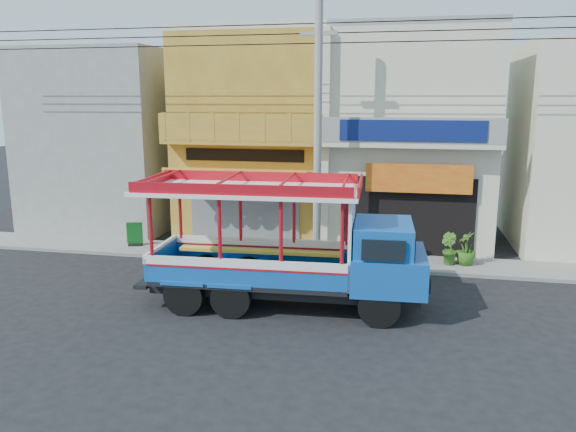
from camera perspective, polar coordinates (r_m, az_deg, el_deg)
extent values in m
plane|color=black|center=(16.03, 4.62, -8.63)|extent=(90.00, 90.00, 0.00)
cube|color=slate|center=(19.79, 6.08, -4.46)|extent=(30.00, 2.00, 0.12)
cube|color=#A37224|center=(23.68, -2.47, 8.00)|extent=(6.00, 6.00, 8.00)
cube|color=#595B5E|center=(21.14, -4.41, 0.38)|extent=(4.20, 0.10, 2.60)
cube|color=orange|center=(20.18, -5.06, 4.57)|extent=(5.20, 1.50, 0.31)
cube|color=#A37224|center=(20.46, -4.79, 7.49)|extent=(6.00, 0.70, 0.18)
cube|color=#A37224|center=(20.14, -5.06, 8.98)|extent=(6.00, 0.12, 0.95)
cube|color=black|center=(20.81, -4.51, 6.18)|extent=(4.50, 0.04, 0.45)
cube|color=beige|center=(23.76, -2.56, 17.96)|extent=(6.00, 6.00, 0.24)
cube|color=beige|center=(22.97, 12.34, 7.61)|extent=(6.00, 6.00, 8.00)
cube|color=black|center=(20.31, 12.07, -0.04)|extent=(4.60, 0.12, 2.80)
cube|color=orange|center=(19.80, 13.12, 3.72)|extent=(3.60, 0.05, 1.00)
cube|color=beige|center=(19.62, 12.40, 7.07)|extent=(6.00, 0.70, 0.18)
cube|color=gray|center=(19.29, 12.47, 8.47)|extent=(6.00, 0.12, 0.85)
cube|color=navy|center=(19.22, 12.47, 8.46)|extent=(4.80, 0.06, 0.70)
cube|color=gray|center=(23.05, 12.81, 17.87)|extent=(6.00, 6.00, 0.24)
cube|color=beige|center=(20.02, 3.71, 7.26)|extent=(0.35, 0.30, 8.00)
cube|color=gray|center=(26.30, -17.55, 7.41)|extent=(6.00, 6.00, 7.60)
cylinder|color=gray|center=(18.46, 3.04, 8.43)|extent=(0.26, 0.26, 9.00)
cube|color=gray|center=(18.53, 3.16, 18.05)|extent=(1.20, 0.12, 0.12)
cylinder|color=black|center=(18.37, 6.37, 17.11)|extent=(28.00, 0.04, 0.04)
cylinder|color=black|center=(18.40, 6.39, 18.04)|extent=(28.00, 0.04, 0.04)
cylinder|color=black|center=(18.44, 6.42, 18.96)|extent=(28.00, 0.04, 0.04)
cylinder|color=black|center=(14.32, 9.25, -9.07)|extent=(1.07, 0.34, 1.06)
cylinder|color=black|center=(16.21, 9.26, -6.54)|extent=(1.07, 0.34, 1.06)
cylinder|color=black|center=(14.77, -5.81, -8.30)|extent=(1.07, 0.34, 1.06)
cylinder|color=black|center=(16.61, -4.04, -5.95)|extent=(1.07, 0.34, 1.06)
cylinder|color=black|center=(15.13, -10.50, -7.94)|extent=(1.07, 0.34, 1.06)
cylinder|color=black|center=(16.93, -8.24, -5.70)|extent=(1.07, 0.34, 1.06)
cube|color=black|center=(15.41, -0.26, -6.95)|extent=(7.17, 2.07, 0.30)
cube|color=blue|center=(15.05, 10.15, -5.29)|extent=(2.01, 2.41, 0.95)
cube|color=blue|center=(14.82, 9.66, -2.15)|extent=(1.58, 2.20, 0.79)
cube|color=black|center=(14.86, 12.50, -2.43)|extent=(0.15, 1.86, 0.58)
cube|color=black|center=(15.50, -3.46, -6.04)|extent=(5.33, 2.56, 0.13)
cube|color=blue|center=(14.35, -4.45, -5.99)|extent=(5.23, 0.33, 0.63)
cube|color=white|center=(14.26, -4.47, -4.90)|extent=(5.23, 0.34, 0.23)
cube|color=blue|center=(16.44, -2.63, -3.63)|extent=(5.23, 0.33, 0.63)
cube|color=white|center=(16.36, -2.64, -2.67)|extent=(5.23, 0.34, 0.23)
cylinder|color=#B20E18|center=(14.82, -13.78, -1.07)|extent=(0.10, 0.10, 1.69)
cylinder|color=#B20E18|center=(16.81, -10.91, 0.59)|extent=(0.10, 0.10, 1.69)
cube|color=white|center=(14.84, 6.47, -2.14)|extent=(0.18, 2.14, 2.38)
cube|color=white|center=(14.96, -3.97, 2.67)|extent=(5.97, 2.85, 0.11)
cube|color=#B20E18|center=(14.93, -3.98, 3.39)|extent=(5.76, 2.74, 0.27)
cube|color=black|center=(22.09, -15.25, -2.80)|extent=(0.55, 0.39, 0.09)
cube|color=#0D4914|center=(21.98, -15.31, -1.66)|extent=(0.58, 0.22, 0.81)
imported|color=#32621C|center=(19.88, 10.87, -2.79)|extent=(1.22, 1.17, 1.04)
imported|color=#32621C|center=(19.62, 16.01, -3.21)|extent=(0.72, 0.75, 1.06)
imported|color=#32621C|center=(19.70, 17.64, -3.14)|extent=(0.65, 0.65, 1.14)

